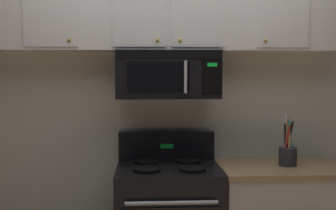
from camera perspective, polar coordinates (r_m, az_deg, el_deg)
name	(u,v)px	position (r m, az deg, el deg)	size (l,w,h in m)	color
back_wall	(166,102)	(3.41, -0.27, 0.36)	(5.20, 0.10, 2.70)	silver
over_range_microwave	(168,75)	(3.16, -0.06, 4.14)	(0.76, 0.43, 0.35)	black
upper_cabinets	(167,15)	(3.22, -0.08, 12.17)	(2.50, 0.36, 0.55)	silver
utensil_crock_charcoal	(288,153)	(3.26, 15.93, -6.33)	(0.13, 0.13, 0.39)	#2D2D33
salt_shaker	(286,153)	(3.46, 15.73, -6.32)	(0.05, 0.05, 0.11)	white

